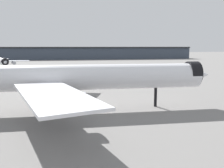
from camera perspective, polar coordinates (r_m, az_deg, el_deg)
name	(u,v)px	position (r m, az deg, el deg)	size (l,w,h in m)	color
ground	(93,107)	(52.46, -4.40, -5.44)	(900.00, 900.00, 0.00)	slate
airliner_near_gate	(76,78)	(49.81, -8.42, 1.41)	(57.63, 52.26, 14.89)	white
airliner_far_taxiway	(0,61)	(156.47, -24.59, 4.94)	(33.06, 37.01, 10.41)	silver
terminal_building	(66,53)	(254.95, -10.76, 7.15)	(255.64, 55.07, 22.28)	#3D4756
traffic_cone_near_nose	(32,86)	(81.75, -18.26, -0.48)	(0.56, 0.56, 0.70)	#F2600C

